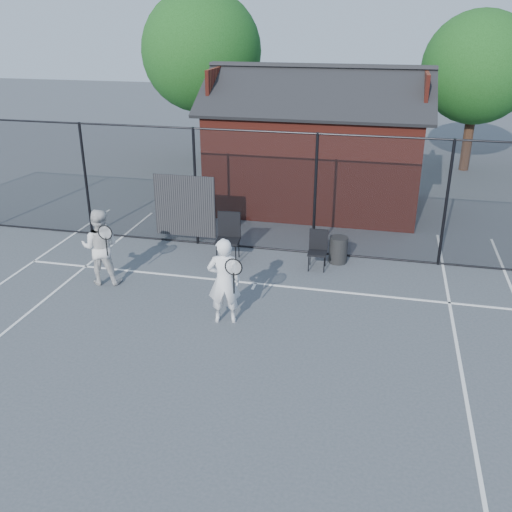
% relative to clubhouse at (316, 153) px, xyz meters
% --- Properties ---
extents(ground, '(80.00, 80.00, 0.00)m').
position_rel_clubhouse_xyz_m(ground, '(-0.50, -9.00, -1.61)').
color(ground, '#43494D').
rests_on(ground, ground).
extents(court_lines, '(11.02, 18.00, 0.01)m').
position_rel_clubhouse_xyz_m(court_lines, '(-0.50, -10.32, -1.60)').
color(court_lines, white).
rests_on(court_lines, ground).
extents(fence, '(22.04, 3.00, 3.00)m').
position_rel_clubhouse_xyz_m(fence, '(-0.80, -4.00, -0.16)').
color(fence, black).
rests_on(fence, ground).
extents(clubhouse, '(6.50, 4.36, 4.19)m').
position_rel_clubhouse_xyz_m(clubhouse, '(0.00, 0.00, 0.00)').
color(clubhouse, maroon).
rests_on(clubhouse, ground).
extents(tree_left, '(4.48, 4.48, 6.44)m').
position_rel_clubhouse_xyz_m(tree_left, '(-5.00, 4.50, 2.58)').
color(tree_left, black).
rests_on(tree_left, ground).
extents(tree_right, '(3.97, 3.97, 5.70)m').
position_rel_clubhouse_xyz_m(tree_right, '(5.00, 5.50, 2.10)').
color(tree_right, black).
rests_on(tree_right, ground).
extents(player_front, '(0.81, 0.63, 1.72)m').
position_rel_clubhouse_xyz_m(player_front, '(-0.70, -7.75, -0.75)').
color(player_front, white).
rests_on(player_front, ground).
extents(player_back, '(0.97, 0.79, 1.69)m').
position_rel_clubhouse_xyz_m(player_back, '(-3.80, -6.68, -0.76)').
color(player_back, silver).
rests_on(player_back, ground).
extents(chair_left, '(0.60, 0.62, 1.14)m').
position_rel_clubhouse_xyz_m(chair_left, '(-1.43, -4.90, -1.04)').
color(chair_left, black).
rests_on(chair_left, ground).
extents(chair_right, '(0.45, 0.46, 0.90)m').
position_rel_clubhouse_xyz_m(chair_right, '(0.72, -4.90, -1.16)').
color(chair_right, black).
rests_on(chair_right, ground).
extents(waste_bin, '(0.51, 0.51, 0.64)m').
position_rel_clubhouse_xyz_m(waste_bin, '(1.16, -4.40, -1.29)').
color(waste_bin, black).
rests_on(waste_bin, ground).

